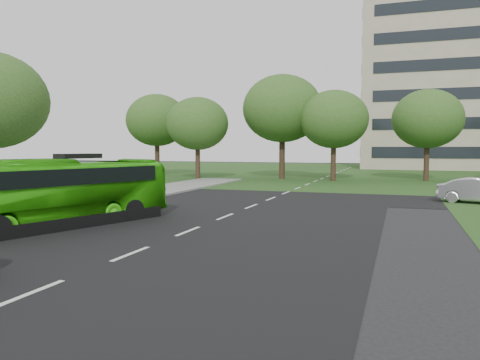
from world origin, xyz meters
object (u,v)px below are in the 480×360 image
(tree_park_d, at_px, (428,119))
(tree_park_f, at_px, (157,120))
(tree_park_c, at_px, (334,119))
(tree_park_a, at_px, (198,124))
(tree_park_b, at_px, (282,109))
(bus, at_px, (57,193))

(tree_park_d, xyz_separation_m, tree_park_f, (-28.51, -1.10, 0.33))
(tree_park_d, bearing_deg, tree_park_c, -159.96)
(tree_park_a, distance_m, tree_park_b, 8.75)
(tree_park_a, xyz_separation_m, tree_park_d, (21.44, 5.66, 0.38))
(tree_park_b, xyz_separation_m, bus, (-1.62, -31.19, -5.75))
(tree_park_c, bearing_deg, bus, -103.24)
(tree_park_a, distance_m, tree_park_d, 22.18)
(tree_park_f, bearing_deg, tree_park_a, -32.82)
(tree_park_f, bearing_deg, tree_park_c, -5.64)
(tree_park_b, bearing_deg, tree_park_f, 177.81)
(tree_park_b, relative_size, tree_park_f, 1.15)
(tree_park_a, bearing_deg, tree_park_d, 14.78)
(tree_park_b, distance_m, tree_park_f, 14.72)
(tree_park_f, bearing_deg, tree_park_b, -2.19)
(tree_park_f, distance_m, bus, 34.68)
(tree_park_b, height_order, tree_park_f, tree_park_b)
(tree_park_b, relative_size, tree_park_c, 1.22)
(tree_park_d, bearing_deg, tree_park_b, -173.15)
(tree_park_d, relative_size, bus, 0.88)
(tree_park_b, relative_size, tree_park_d, 1.21)
(tree_park_b, height_order, tree_park_c, tree_park_b)
(tree_park_a, height_order, tree_park_b, tree_park_b)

